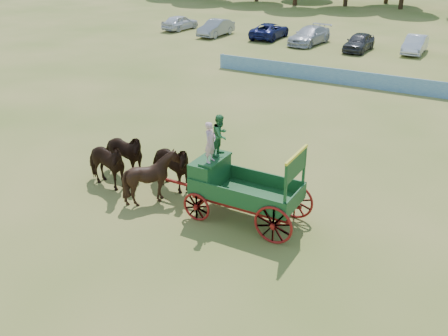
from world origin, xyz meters
The scene contains 8 objects.
ground centered at (0.00, 0.00, 0.00)m, with size 160.00×160.00×0.00m, color #A58B4A.
horse_lead_left centered at (-8.13, -1.64, 1.03)m, with size 1.11×2.43×2.05m, color black.
horse_lead_right centered at (-8.13, -0.54, 1.03)m, with size 1.11×2.43×2.05m, color black.
horse_wheel_left centered at (-5.73, -1.64, 1.03)m, with size 1.66×1.87×2.06m, color black.
horse_wheel_right centered at (-5.73, -0.54, 1.03)m, with size 1.11×2.43×2.05m, color black.
farm_dray centered at (-2.76, -1.06, 1.61)m, with size 6.00×2.00×3.67m.
sponsor_banner centered at (-1.00, 18.00, 0.53)m, with size 26.00×0.08×1.05m, color #1D5F9D.
parked_cars centered at (-6.62, 30.06, 0.77)m, with size 40.75×6.61×1.60m.
Camera 1 is at (4.96, -15.10, 9.45)m, focal length 40.00 mm.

